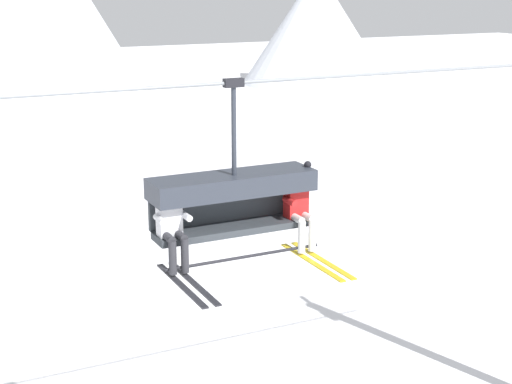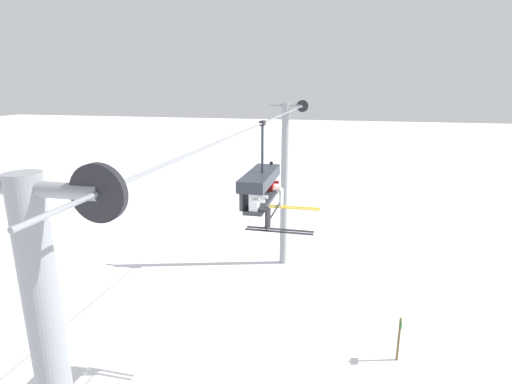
{
  "view_description": "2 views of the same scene",
  "coord_description": "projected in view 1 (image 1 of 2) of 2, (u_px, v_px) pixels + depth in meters",
  "views": [
    {
      "loc": [
        -3.49,
        -10.61,
        9.51
      ],
      "look_at": [
        1.28,
        -0.9,
        6.56
      ],
      "focal_mm": 55.0,
      "sensor_mm": 36.0,
      "label": 1
    },
    {
      "loc": [
        -9.24,
        -2.99,
        9.08
      ],
      "look_at": [
        0.75,
        -0.68,
        6.33
      ],
      "focal_mm": 28.0,
      "sensor_mm": 36.0,
      "label": 2
    }
  ],
  "objects": [
    {
      "name": "chairlift_chair",
      "position": [
        232.0,
        194.0,
        11.24
      ],
      "size": [
        2.43,
        0.74,
        2.52
      ],
      "color": "#33383D"
    },
    {
      "name": "lift_cable",
      "position": [
        294.0,
        79.0,
        11.16
      ],
      "size": [
        18.17,
        0.05,
        0.05
      ],
      "color": "gray"
    },
    {
      "name": "skier_red",
      "position": [
        300.0,
        207.0,
        11.56
      ],
      "size": [
        0.48,
        1.7,
        1.34
      ],
      "color": "red"
    },
    {
      "name": "mountain_peak_west",
      "position": [
        42.0,
        9.0,
        60.54
      ],
      "size": [
        16.57,
        16.57,
        14.43
      ],
      "color": "white",
      "rests_on": "ground_plane"
    },
    {
      "name": "mountain_peak_central",
      "position": [
        316.0,
        26.0,
        72.37
      ],
      "size": [
        13.79,
        13.79,
        10.45
      ],
      "color": "white",
      "rests_on": "ground_plane"
    },
    {
      "name": "skier_white",
      "position": [
        173.0,
        227.0,
        10.71
      ],
      "size": [
        0.46,
        1.7,
        1.23
      ],
      "color": "silver"
    }
  ]
}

